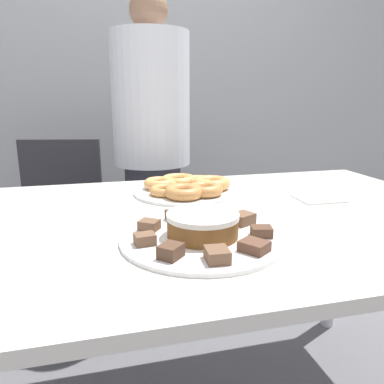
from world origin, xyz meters
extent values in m
cube|color=#A8AAAD|center=(0.00, 1.60, 1.30)|extent=(8.00, 0.05, 2.60)
cube|color=silver|center=(0.00, 0.00, 0.74)|extent=(1.70, 1.00, 0.03)
cylinder|color=silver|center=(0.79, 0.44, 0.36)|extent=(0.06, 0.06, 0.73)
cylinder|color=#383842|center=(0.01, 0.84, 0.38)|extent=(0.27, 0.27, 0.77)
cylinder|color=silver|center=(0.01, 0.84, 1.07)|extent=(0.37, 0.37, 0.61)
sphere|color=#8C664C|center=(0.01, 0.84, 1.46)|extent=(0.17, 0.17, 0.17)
cylinder|color=black|center=(-0.48, 0.77, 0.01)|extent=(0.44, 0.44, 0.01)
cylinder|color=#262626|center=(-0.48, 0.77, 0.22)|extent=(0.06, 0.06, 0.41)
cube|color=#2D2D33|center=(-0.48, 0.77, 0.44)|extent=(0.52, 0.52, 0.04)
cube|color=#2D2D33|center=(-0.43, 0.98, 0.67)|extent=(0.39, 0.11, 0.42)
cylinder|color=white|center=(-0.02, -0.18, 0.76)|extent=(0.38, 0.38, 0.01)
cylinder|color=white|center=(0.04, 0.26, 0.76)|extent=(0.35, 0.35, 0.01)
cylinder|color=brown|center=(-0.02, -0.18, 0.79)|extent=(0.16, 0.16, 0.04)
cylinder|color=white|center=(-0.02, -0.18, 0.82)|extent=(0.17, 0.17, 0.01)
cube|color=#513828|center=(-0.12, -0.28, 0.78)|extent=(0.06, 0.06, 0.03)
cube|color=brown|center=(-0.03, -0.32, 0.78)|extent=(0.05, 0.06, 0.03)
cube|color=brown|center=(0.06, -0.29, 0.78)|extent=(0.07, 0.07, 0.02)
cube|color=#513828|center=(0.11, -0.22, 0.78)|extent=(0.06, 0.05, 0.02)
cube|color=brown|center=(0.10, -0.12, 0.78)|extent=(0.07, 0.07, 0.03)
cube|color=brown|center=(0.03, -0.06, 0.78)|extent=(0.06, 0.06, 0.02)
cube|color=#513828|center=(-0.06, -0.05, 0.78)|extent=(0.05, 0.05, 0.03)
cube|color=brown|center=(-0.14, -0.11, 0.78)|extent=(0.06, 0.06, 0.02)
cube|color=brown|center=(-0.16, -0.20, 0.78)|extent=(0.05, 0.04, 0.02)
torus|color=#D18E4C|center=(0.04, 0.26, 0.79)|extent=(0.13, 0.13, 0.03)
torus|color=tan|center=(0.03, 0.34, 0.79)|extent=(0.13, 0.13, 0.04)
torus|color=tan|center=(-0.04, 0.30, 0.79)|extent=(0.11, 0.11, 0.04)
torus|color=#D18E4C|center=(-0.04, 0.22, 0.78)|extent=(0.10, 0.10, 0.03)
torus|color=#C68447|center=(0.01, 0.16, 0.79)|extent=(0.13, 0.13, 0.04)
torus|color=#C68447|center=(0.09, 0.18, 0.79)|extent=(0.12, 0.12, 0.04)
torus|color=tan|center=(0.13, 0.25, 0.79)|extent=(0.13, 0.13, 0.04)
torus|color=tan|center=(0.10, 0.32, 0.78)|extent=(0.12, 0.12, 0.03)
cube|color=white|center=(0.44, 0.07, 0.76)|extent=(0.14, 0.12, 0.01)
camera|label=1|loc=(-0.25, -0.97, 1.08)|focal=35.00mm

